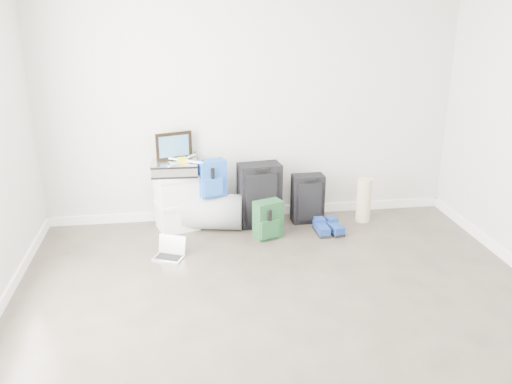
{
  "coord_description": "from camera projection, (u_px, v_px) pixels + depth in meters",
  "views": [
    {
      "loc": [
        -0.76,
        -3.23,
        2.35
      ],
      "look_at": [
        -0.03,
        1.9,
        0.5
      ],
      "focal_mm": 38.0,
      "sensor_mm": 36.0,
      "label": 1
    }
  ],
  "objects": [
    {
      "name": "ground",
      "position": [
        297.0,
        344.0,
        3.91
      ],
      "size": [
        5.0,
        5.0,
        0.0
      ],
      "primitive_type": "plane",
      "color": "#382F29",
      "rests_on": "ground"
    },
    {
      "name": "carry_on",
      "position": [
        308.0,
        199.0,
        5.97
      ],
      "size": [
        0.35,
        0.23,
        0.54
      ],
      "rotation": [
        0.0,
        0.0,
        0.03
      ],
      "color": "black",
      "rests_on": "ground"
    },
    {
      "name": "boxes_stack",
      "position": [
        177.0,
        201.0,
        5.79
      ],
      "size": [
        0.51,
        0.46,
        0.61
      ],
      "rotation": [
        0.0,
        0.0,
        0.3
      ],
      "color": "silver",
      "rests_on": "ground"
    },
    {
      "name": "rolled_rug",
      "position": [
        364.0,
        200.0,
        6.0
      ],
      "size": [
        0.16,
        0.16,
        0.49
      ],
      "primitive_type": "cylinder",
      "color": "tan",
      "rests_on": "ground"
    },
    {
      "name": "shoes",
      "position": [
        328.0,
        228.0,
        5.75
      ],
      "size": [
        0.29,
        0.32,
        0.1
      ],
      "rotation": [
        0.0,
        0.0,
        0.11
      ],
      "color": "black",
      "rests_on": "ground"
    },
    {
      "name": "blue_backpack",
      "position": [
        212.0,
        179.0,
        5.67
      ],
      "size": [
        0.31,
        0.26,
        0.39
      ],
      "rotation": [
        0.0,
        0.0,
        0.28
      ],
      "color": "#184B9E",
      "rests_on": "duffel_bag"
    },
    {
      "name": "laptop",
      "position": [
        170.0,
        252.0,
        5.22
      ],
      "size": [
        0.33,
        0.29,
        0.2
      ],
      "rotation": [
        0.0,
        0.0,
        -0.42
      ],
      "color": "silver",
      "rests_on": "ground"
    },
    {
      "name": "green_backpack",
      "position": [
        268.0,
        220.0,
        5.6
      ],
      "size": [
        0.32,
        0.29,
        0.4
      ],
      "rotation": [
        0.0,
        0.0,
        0.35
      ],
      "color": "#14381D",
      "rests_on": "ground"
    },
    {
      "name": "room_envelope",
      "position": [
        303.0,
        107.0,
        3.34
      ],
      "size": [
        4.52,
        5.02,
        2.71
      ],
      "color": "beige",
      "rests_on": "ground"
    },
    {
      "name": "painting",
      "position": [
        174.0,
        146.0,
        5.68
      ],
      "size": [
        0.38,
        0.14,
        0.29
      ],
      "rotation": [
        0.0,
        0.0,
        0.31
      ],
      "color": "black",
      "rests_on": "briefcase"
    },
    {
      "name": "briefcase",
      "position": [
        175.0,
        168.0,
        5.67
      ],
      "size": [
        0.48,
        0.36,
        0.14
      ],
      "primitive_type": "cube",
      "rotation": [
        0.0,
        0.0,
        -0.03
      ],
      "color": "#B2B2B7",
      "rests_on": "boxes_stack"
    },
    {
      "name": "drone",
      "position": [
        182.0,
        160.0,
        5.63
      ],
      "size": [
        0.44,
        0.44,
        0.05
      ],
      "rotation": [
        0.0,
        0.0,
        0.19
      ],
      "color": "yellow",
      "rests_on": "briefcase"
    },
    {
      "name": "large_suitcase",
      "position": [
        260.0,
        195.0,
        5.86
      ],
      "size": [
        0.48,
        0.34,
        0.69
      ],
      "rotation": [
        0.0,
        0.0,
        0.13
      ],
      "color": "black",
      "rests_on": "ground"
    },
    {
      "name": "duffel_bag",
      "position": [
        213.0,
        211.0,
        5.82
      ],
      "size": [
        0.69,
        0.51,
        0.39
      ],
      "primitive_type": "cylinder",
      "rotation": [
        0.0,
        1.57,
        -0.21
      ],
      "color": "gray",
      "rests_on": "ground"
    }
  ]
}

